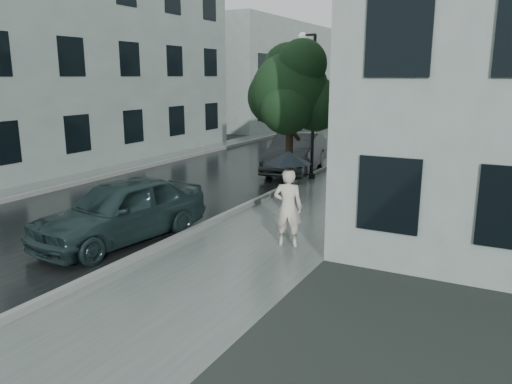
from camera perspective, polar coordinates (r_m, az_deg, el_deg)
The scene contains 14 objects.
ground at distance 10.51m, azimuth -5.55°, elevation -8.56°, with size 120.00×120.00×0.00m, color black.
sidewalk at distance 21.15m, azimuth 13.06°, elevation 2.25°, with size 3.50×60.00×0.01m, color slate.
kerb_near at distance 21.65m, azimuth 8.40°, elevation 2.89°, with size 0.15×60.00×0.15m, color slate.
asphalt_road at distance 23.03m, azimuth 0.14°, elevation 3.46°, with size 6.85×60.00×0.00m, color black.
kerb_far at distance 24.81m, azimuth -7.07°, elevation 4.23°, with size 0.15×60.00×0.15m, color slate.
sidewalk_far at distance 25.35m, azimuth -8.79°, elevation 4.21°, with size 1.70×60.00×0.01m, color #4C5451.
building_far_a at distance 25.07m, azimuth -23.01°, elevation 14.14°, with size 7.02×20.00×9.50m.
building_far_b at distance 42.69m, azimuth 0.95°, elevation 13.31°, with size 7.02×18.00×8.00m.
pedestrian at distance 11.47m, azimuth 3.67°, elevation -1.78°, with size 0.67×0.44×1.84m, color beige.
umbrella at distance 11.22m, azimuth 3.71°, elevation 3.97°, with size 1.13×1.13×1.34m.
street_tree at distance 16.08m, azimuth 4.06°, elevation 11.49°, with size 3.20×2.91×4.98m.
lamp_post at distance 19.08m, azimuth 6.22°, elevation 10.75°, with size 0.83×0.42×5.44m.
car_near at distance 12.28m, azimuth -15.17°, elevation -2.01°, with size 1.79×4.44×1.51m, color #1B2D2F.
car_far at distance 20.58m, azimuth 4.57°, elevation 4.50°, with size 1.67×4.79×1.58m, color #242729.
Camera 1 is at (5.39, -8.14, 3.88)m, focal length 35.00 mm.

